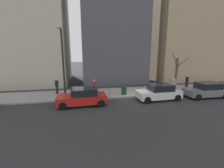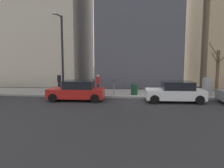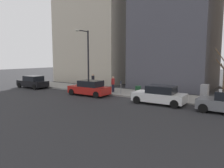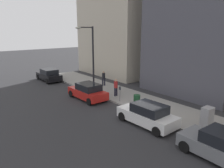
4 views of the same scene
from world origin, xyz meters
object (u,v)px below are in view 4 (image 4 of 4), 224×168
(pedestrian_midblock, at_px, (116,87))
(pedestrian_far_corner, at_px, (104,77))
(utility_box, at_px, (207,118))
(trash_bin, at_px, (137,100))
(parked_car_grey, at_px, (224,147))
(parked_car_red, at_px, (88,92))
(parking_meter, at_px, (120,92))
(streetlamp, at_px, (91,54))
(parked_car_white, at_px, (148,115))
(parked_car_black, at_px, (49,75))

(pedestrian_midblock, bearing_deg, pedestrian_far_corner, -116.02)
(utility_box, distance_m, pedestrian_far_corner, 13.08)
(utility_box, relative_size, pedestrian_midblock, 0.86)
(trash_bin, relative_size, pedestrian_far_corner, 0.54)
(parked_car_grey, relative_size, parked_car_red, 0.99)
(pedestrian_midblock, relative_size, pedestrian_far_corner, 1.00)
(parked_car_red, bearing_deg, pedestrian_far_corner, 33.83)
(parking_meter, xyz_separation_m, pedestrian_far_corner, (2.15, 5.38, 0.11))
(parking_meter, xyz_separation_m, trash_bin, (0.45, -1.68, -0.38))
(parked_car_red, distance_m, parking_meter, 3.15)
(parked_car_red, distance_m, trash_bin, 4.83)
(utility_box, height_order, pedestrian_far_corner, pedestrian_far_corner)
(utility_box, bearing_deg, streetlamp, 94.87)
(parked_car_red, height_order, parking_meter, parked_car_red)
(pedestrian_midblock, bearing_deg, parked_car_red, -33.37)
(pedestrian_far_corner, bearing_deg, trash_bin, 90.38)
(streetlamp, bearing_deg, trash_bin, -84.12)
(parked_car_grey, xyz_separation_m, parked_car_red, (0.00, 12.56, 0.00))
(parked_car_white, xyz_separation_m, trash_bin, (1.94, 3.00, -0.14))
(utility_box, xyz_separation_m, pedestrian_midblock, (-0.14, 9.06, 0.24))
(trash_bin, height_order, pedestrian_far_corner, pedestrian_far_corner)
(parked_car_grey, distance_m, pedestrian_midblock, 11.58)
(parking_meter, height_order, streetlamp, streetlamp)
(parked_car_red, distance_m, pedestrian_far_corner, 4.69)
(parked_car_grey, bearing_deg, trash_bin, 76.54)
(parked_car_white, xyz_separation_m, parked_car_red, (-0.17, 7.34, 0.00))
(parked_car_grey, bearing_deg, parking_meter, 81.42)
(parking_meter, distance_m, pedestrian_midblock, 1.60)
(parked_car_grey, distance_m, parking_meter, 10.04)
(trash_bin, bearing_deg, parked_car_white, -122.91)
(pedestrian_midblock, bearing_deg, parked_car_grey, 72.21)
(streetlamp, bearing_deg, parked_car_white, -98.38)
(parked_car_grey, distance_m, trash_bin, 8.49)
(parked_car_black, relative_size, pedestrian_far_corner, 2.53)
(parked_car_red, xyz_separation_m, parking_meter, (1.66, -2.66, 0.24))
(parking_meter, distance_m, trash_bin, 1.78)
(parked_car_white, distance_m, pedestrian_midblock, 6.51)
(utility_box, distance_m, trash_bin, 5.97)
(pedestrian_midblock, bearing_deg, parked_car_white, 64.23)
(parked_car_red, distance_m, pedestrian_midblock, 2.69)
(trash_bin, bearing_deg, streetlamp, 95.88)
(parking_meter, relative_size, pedestrian_far_corner, 0.81)
(parked_car_grey, relative_size, pedestrian_far_corner, 2.55)
(parked_car_black, bearing_deg, parking_meter, -82.97)
(parked_car_grey, height_order, utility_box, utility_box)
(parking_meter, height_order, pedestrian_far_corner, pedestrian_far_corner)
(parked_car_red, distance_m, parked_car_black, 9.44)
(parked_car_red, height_order, parked_car_black, same)
(parked_car_black, bearing_deg, pedestrian_midblock, -78.33)
(parking_meter, height_order, pedestrian_midblock, pedestrian_midblock)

